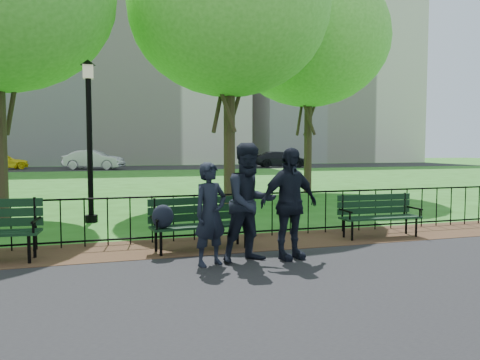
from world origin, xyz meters
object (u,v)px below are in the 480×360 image
object	(u,v)px
sedan_silver	(94,160)
person_left	(210,214)
park_bench_main	(187,217)
tree_mid_e	(309,39)
tree_near_e	(229,11)
taxi	(2,161)
person_mid	(250,202)
sedan_dark	(280,159)
lamppost	(89,134)
park_bench_right_a	(378,211)
person_right	(289,203)

from	to	relation	value
sedan_silver	person_left	bearing A→B (deg)	-155.36
park_bench_main	tree_mid_e	bearing A→B (deg)	47.52
tree_near_e	taxi	world-z (taller)	tree_near_e
tree_mid_e	tree_near_e	bearing A→B (deg)	-145.25
person_mid	park_bench_main	bearing A→B (deg)	117.33
sedan_dark	tree_mid_e	bearing A→B (deg)	169.73
person_left	sedan_dark	distance (m)	35.49
park_bench_main	tree_near_e	size ratio (longest dim) A/B	0.21
lamppost	person_left	distance (m)	5.38
lamppost	sedan_silver	bearing A→B (deg)	90.00
park_bench_right_a	tree_mid_e	world-z (taller)	tree_mid_e
lamppost	person_mid	size ratio (longest dim) A/B	2.08
lamppost	person_mid	world-z (taller)	lamppost
tree_mid_e	park_bench_main	bearing A→B (deg)	-126.00
tree_mid_e	person_mid	world-z (taller)	tree_mid_e
sedan_silver	sedan_dark	distance (m)	16.08
lamppost	sedan_silver	size ratio (longest dim) A/B	0.81
person_right	sedan_dark	world-z (taller)	person_right
park_bench_main	person_right	bearing A→B (deg)	-41.75
sedan_dark	person_left	bearing A→B (deg)	165.37
tree_near_e	person_mid	world-z (taller)	tree_near_e
person_left	sedan_silver	bearing A→B (deg)	71.09
sedan_silver	sedan_dark	xyz separation A→B (m)	(16.07, -0.56, -0.07)
person_left	lamppost	bearing A→B (deg)	87.86
park_bench_main	lamppost	world-z (taller)	lamppost
tree_near_e	person_left	size ratio (longest dim) A/B	5.53
taxi	sedan_silver	xyz separation A→B (m)	(7.11, -1.77, 0.11)
tree_near_e	sedan_silver	size ratio (longest dim) A/B	1.82
person_right	lamppost	bearing A→B (deg)	110.43
park_bench_main	taxi	xyz separation A→B (m)	(-8.72, 33.75, 0.09)
lamppost	person_mid	bearing A→B (deg)	-63.51
park_bench_right_a	taxi	bearing A→B (deg)	112.22
person_left	person_right	size ratio (longest dim) A/B	0.88
taxi	sedan_dark	size ratio (longest dim) A/B	0.81
tree_mid_e	taxi	world-z (taller)	tree_mid_e
sedan_silver	sedan_dark	size ratio (longest dim) A/B	0.97
lamppost	tree_near_e	bearing A→B (deg)	30.23
lamppost	person_mid	xyz separation A→B (m)	(2.42, -4.86, -1.17)
person_mid	park_bench_right_a	bearing A→B (deg)	9.36
lamppost	tree_mid_e	world-z (taller)	tree_mid_e
tree_mid_e	sedan_silver	xyz separation A→B (m)	(-8.20, 22.89, -5.25)
park_bench_right_a	sedan_dark	size ratio (longest dim) A/B	0.34
tree_mid_e	person_left	size ratio (longest dim) A/B	5.56
sedan_silver	lamppost	bearing A→B (deg)	-158.43
sedan_silver	park_bench_right_a	bearing A→B (deg)	-148.60
park_bench_main	park_bench_right_a	distance (m)	3.90
taxi	lamppost	bearing A→B (deg)	169.27
person_mid	sedan_dark	bearing A→B (deg)	55.70
person_right	tree_mid_e	bearing A→B (deg)	51.34
person_right	taxi	world-z (taller)	person_right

